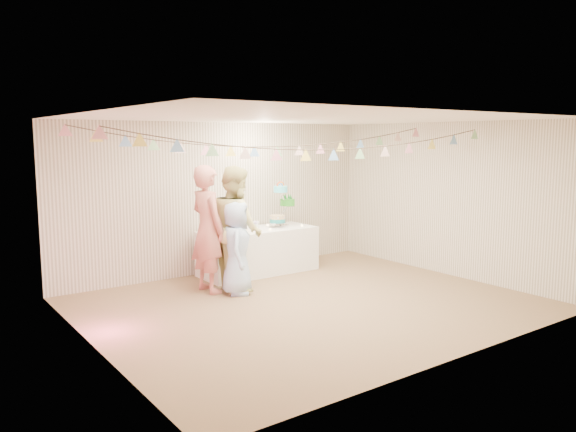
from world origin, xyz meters
TOP-DOWN VIEW (x-y plane):
  - floor at (0.00, 0.00)m, footprint 6.00×6.00m
  - ceiling at (0.00, 0.00)m, footprint 6.00×6.00m
  - back_wall at (0.00, 2.50)m, footprint 6.00×6.00m
  - front_wall at (0.00, -2.50)m, footprint 6.00×6.00m
  - left_wall at (-3.00, 0.00)m, footprint 5.00×5.00m
  - right_wall at (3.00, 0.00)m, footprint 5.00×5.00m
  - table at (0.42, 1.99)m, footprint 2.05×0.82m
  - cake_stand at (0.97, 2.04)m, footprint 0.67×0.39m
  - cake_bottom at (0.82, 1.98)m, footprint 0.31×0.31m
  - cake_middle at (1.15, 2.13)m, footprint 0.27×0.27m
  - cake_top_tier at (0.91, 2.01)m, footprint 0.25×0.25m
  - platter at (-0.08, 1.94)m, footprint 0.31×0.31m
  - posy at (0.42, 2.04)m, footprint 0.12×0.12m
  - person_adult_a at (-0.85, 1.42)m, footprint 0.51×0.73m
  - person_adult_b at (-0.43, 1.29)m, footprint 0.89×1.05m
  - person_child at (-0.57, 1.05)m, footprint 0.75×0.82m
  - bunting_back at (0.00, 1.10)m, footprint 5.60×1.10m
  - bunting_front at (0.00, -0.20)m, footprint 5.60×0.90m
  - tealight_0 at (-0.38, 1.84)m, footprint 0.04×0.04m
  - tealight_1 at (0.07, 2.17)m, footprint 0.04×0.04m
  - tealight_2 at (0.52, 1.77)m, footprint 0.04×0.04m
  - tealight_3 at (0.77, 2.21)m, footprint 0.04×0.04m
  - tealight_4 at (1.24, 1.81)m, footprint 0.04×0.04m

SIDE VIEW (x-z plane):
  - floor at x=0.00m, z-range 0.00..0.00m
  - table at x=0.42m, z-range 0.00..0.77m
  - person_child at x=-0.57m, z-range 0.00..1.40m
  - platter at x=-0.08m, z-range 0.75..0.77m
  - tealight_0 at x=-0.38m, z-range 0.77..0.80m
  - tealight_1 at x=0.07m, z-range 0.77..0.80m
  - tealight_2 at x=0.52m, z-range 0.77..0.80m
  - tealight_3 at x=0.77m, z-range 0.77..0.80m
  - tealight_4 at x=1.24m, z-range 0.77..0.80m
  - posy at x=0.42m, z-range 0.75..0.89m
  - cake_bottom at x=0.82m, z-range 0.76..0.91m
  - person_adult_b at x=-0.43m, z-range 0.00..1.92m
  - person_adult_a at x=-0.85m, z-range 0.00..1.94m
  - cake_middle at x=1.15m, z-range 1.00..1.22m
  - cake_stand at x=0.97m, z-range 0.75..1.50m
  - back_wall at x=0.00m, z-range 1.30..1.30m
  - front_wall at x=0.00m, z-range 1.30..1.30m
  - left_wall at x=-3.00m, z-range 1.30..1.30m
  - right_wall at x=3.00m, z-range 1.30..1.30m
  - cake_top_tier at x=0.91m, z-range 1.28..1.47m
  - bunting_front at x=0.00m, z-range 2.14..2.50m
  - bunting_back at x=0.00m, z-range 2.15..2.55m
  - ceiling at x=0.00m, z-range 2.60..2.60m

